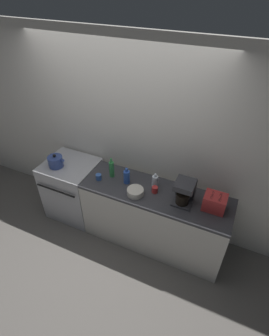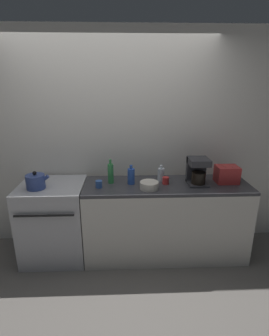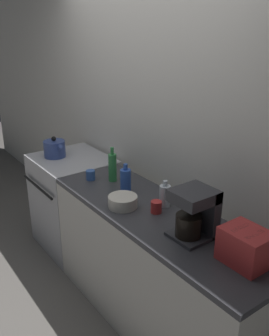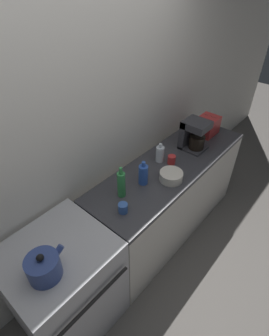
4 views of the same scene
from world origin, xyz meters
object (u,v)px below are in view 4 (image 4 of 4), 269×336
coffee_maker (193,134)px  bowl (171,176)px  toaster (207,126)px  kettle (44,267)px  bottle_blue (143,174)px  cup_blue (123,208)px  stove (65,285)px  bottle_green (121,184)px  bottle_clear (160,154)px  cup_red (172,160)px

coffee_maker → bowl: coffee_maker is taller
bowl → toaster: bearing=10.1°
kettle → toaster: size_ratio=1.02×
kettle → bottle_blue: bearing=5.3°
bottle_blue → cup_blue: 0.37m
bottle_blue → cup_blue: size_ratio=2.82×
kettle → bowl: kettle is taller
kettle → bowl: size_ratio=1.25×
toaster → bottle_blue: (-1.09, -0.01, -0.00)m
stove → coffee_maker: size_ratio=3.04×
kettle → cup_blue: (0.67, -0.00, -0.04)m
stove → bottle_green: (0.67, 0.03, 0.56)m
bottle_clear → cup_red: bearing=-69.1°
coffee_maker → cup_blue: bearing=-175.9°
stove → cup_blue: size_ratio=11.66×
coffee_maker → bottle_blue: coffee_maker is taller
stove → bottle_clear: bearing=3.6°
stove → kettle: 0.55m
bottle_clear → cup_blue: size_ratio=2.41×
kettle → toaster: bearing=2.7°
bowl → kettle: bearing=177.2°
stove → toaster: size_ratio=3.70×
bottle_clear → bottle_blue: bottle_blue is taller
stove → cup_blue: cup_blue is taller
coffee_maker → bottle_blue: bearing=178.6°
coffee_maker → cup_red: 0.37m
coffee_maker → bowl: size_ratio=1.49×
bottle_blue → bowl: bottle_blue is taller
coffee_maker → cup_red: (-0.35, -0.00, -0.12)m
kettle → coffee_maker: 1.77m
kettle → toaster: (2.11, 0.10, 0.02)m
kettle → cup_blue: kettle is taller
kettle → cup_red: 1.41m
cup_red → toaster: bearing=2.2°
bottle_blue → bottle_green: bottle_green is taller
bottle_green → coffee_maker: bearing=-3.1°
stove → bottle_blue: 1.04m
toaster → bottle_clear: 0.74m
cup_red → bottle_clear: bearing=110.9°
kettle → bottle_clear: size_ratio=1.34×
toaster → bottle_clear: (-0.74, 0.08, -0.02)m
cup_blue → cup_red: bearing=5.9°
bottle_green → bowl: bottle_green is taller
stove → bottle_clear: bottle_clear is taller
bottle_clear → bottle_green: bearing=-174.9°
cup_red → kettle: bearing=-177.0°
toaster → bottle_blue: bearing=-179.7°
coffee_maker → bowl: (-0.55, -0.14, -0.12)m
coffee_maker → kettle: bearing=-177.5°
bottle_blue → bottle_clear: bearing=13.8°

